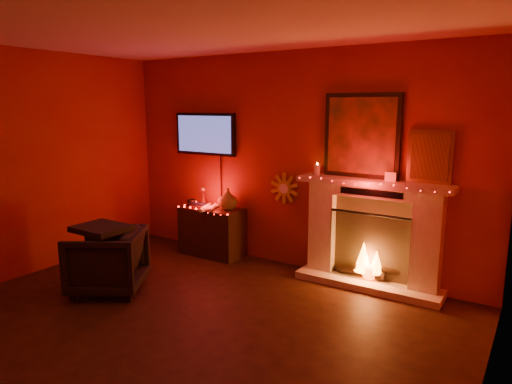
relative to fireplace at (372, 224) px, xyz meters
The scene contains 6 objects.
room 2.72m from the fireplace, 115.53° to the right, with size 5.00×5.00×5.00m.
fireplace is the anchor object (origin of this frame).
tv 2.61m from the fireplace, behind, with size 1.00×0.07×1.24m.
sunburst_clock 1.23m from the fireplace, behind, with size 0.40×0.03×0.40m.
console_table 2.21m from the fireplace, behind, with size 0.87×0.54×0.95m.
armchair 2.99m from the fireplace, 143.79° to the right, with size 0.75×0.77×0.70m, color black.
Camera 1 is at (2.74, -2.52, 2.04)m, focal length 32.00 mm.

